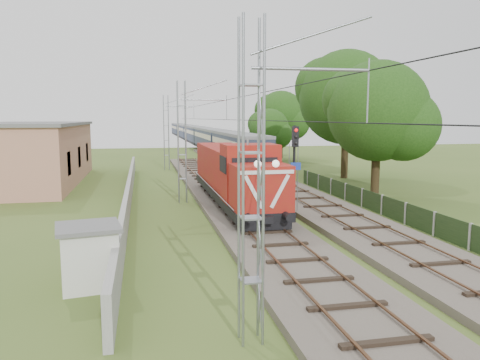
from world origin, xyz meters
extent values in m
plane|color=#425A21|center=(0.00, 0.00, 0.00)|extent=(140.00, 140.00, 0.00)
cube|color=#6B6054|center=(0.00, 7.00, 0.15)|extent=(4.20, 70.00, 0.30)
cube|color=black|center=(0.00, 7.00, 0.35)|extent=(2.40, 70.00, 0.10)
cube|color=brown|center=(-0.85, 7.00, 0.42)|extent=(0.08, 70.00, 0.05)
cube|color=brown|center=(0.85, 7.00, 0.42)|extent=(0.08, 70.00, 0.05)
cube|color=#6B6054|center=(5.00, 20.00, 0.15)|extent=(4.20, 80.00, 0.30)
cube|color=black|center=(5.00, 20.00, 0.35)|extent=(2.40, 80.00, 0.10)
cube|color=brown|center=(4.15, 20.00, 0.42)|extent=(0.08, 80.00, 0.05)
cube|color=brown|center=(5.85, 20.00, 0.42)|extent=(0.08, 80.00, 0.05)
cylinder|color=gray|center=(-1.50, -8.00, 6.80)|extent=(3.00, 0.08, 0.08)
cylinder|color=gray|center=(-1.50, 12.00, 6.80)|extent=(3.00, 0.08, 0.08)
cylinder|color=gray|center=(-1.50, 32.00, 6.80)|extent=(3.00, 0.08, 0.08)
cylinder|color=black|center=(0.00, 12.00, 5.50)|extent=(0.03, 70.00, 0.03)
cylinder|color=black|center=(0.00, 12.00, 6.80)|extent=(0.03, 70.00, 0.03)
cube|color=#9E9E99|center=(-6.50, 12.00, 0.75)|extent=(0.25, 40.00, 1.50)
cube|color=#B0775F|center=(-15.00, 24.00, 2.50)|extent=(8.00, 20.00, 5.00)
cube|color=#606060|center=(-15.00, 24.00, 5.10)|extent=(8.40, 20.40, 0.25)
cube|color=black|center=(-11.05, 18.00, 2.20)|extent=(0.10, 1.60, 1.80)
cube|color=black|center=(-11.05, 24.00, 2.20)|extent=(0.10, 1.60, 1.80)
cube|color=black|center=(-11.05, 30.00, 2.20)|extent=(0.10, 1.60, 1.80)
cube|color=black|center=(8.00, 3.00, 0.60)|extent=(0.05, 32.00, 1.15)
cube|color=#9E9E99|center=(8.00, 18.00, 0.60)|extent=(0.12, 0.12, 1.20)
cube|color=black|center=(0.00, 9.67, 0.97)|extent=(2.85, 16.14, 0.47)
cube|color=black|center=(0.00, 4.45, 0.69)|extent=(2.09, 3.42, 0.47)
cube|color=black|center=(0.00, 14.89, 0.69)|extent=(2.09, 3.42, 0.47)
cube|color=black|center=(0.00, 1.69, 0.59)|extent=(2.47, 0.24, 0.33)
cube|color=maroon|center=(0.00, 2.78, 2.30)|extent=(2.75, 2.37, 2.18)
sphere|color=white|center=(-0.43, 1.64, 3.54)|extent=(0.34, 0.34, 0.34)
sphere|color=white|center=(0.43, 1.64, 3.54)|extent=(0.34, 0.34, 0.34)
cube|color=silver|center=(-0.62, 1.58, 2.25)|extent=(0.95, 0.06, 1.59)
cube|color=silver|center=(0.62, 1.58, 2.25)|extent=(0.95, 0.06, 1.59)
cube|color=silver|center=(0.00, 1.58, 3.16)|extent=(2.56, 0.06, 0.17)
cube|color=maroon|center=(0.00, 5.11, 2.73)|extent=(2.85, 2.28, 3.04)
cube|color=black|center=(0.00, 3.95, 3.20)|extent=(2.37, 0.06, 0.85)
cube|color=maroon|center=(0.00, 11.99, 2.44)|extent=(2.66, 11.49, 2.47)
cylinder|color=black|center=(0.00, 9.10, 3.82)|extent=(0.42, 0.42, 0.38)
cylinder|color=gray|center=(-0.28, 4.35, 4.39)|extent=(0.11, 0.11, 0.33)
cylinder|color=gray|center=(0.28, 4.35, 4.39)|extent=(0.11, 0.11, 0.33)
cube|color=black|center=(5.00, 32.62, 0.87)|extent=(2.72, 20.65, 0.47)
cube|color=#2C394A|center=(5.00, 32.62, 2.37)|extent=(2.82, 20.65, 2.53)
cube|color=beige|center=(5.00, 32.62, 2.84)|extent=(2.85, 19.82, 0.70)
cube|color=slate|center=(5.00, 32.62, 3.78)|extent=(2.86, 20.65, 0.33)
cube|color=black|center=(5.00, 54.20, 0.87)|extent=(2.72, 20.65, 0.47)
cube|color=#2C394A|center=(5.00, 54.20, 2.37)|extent=(2.82, 20.65, 2.53)
cube|color=beige|center=(5.00, 54.20, 2.84)|extent=(2.85, 19.82, 0.70)
cube|color=slate|center=(5.00, 54.20, 3.78)|extent=(2.86, 20.65, 0.33)
cube|color=black|center=(5.00, 75.79, 0.87)|extent=(2.72, 20.65, 0.47)
cube|color=#2C394A|center=(5.00, 75.79, 2.37)|extent=(2.82, 20.65, 2.53)
cube|color=beige|center=(5.00, 75.79, 2.84)|extent=(2.85, 19.82, 0.70)
cube|color=slate|center=(5.00, 75.79, 3.78)|extent=(2.86, 20.65, 0.33)
cube|color=black|center=(5.00, 97.37, 0.87)|extent=(2.72, 20.65, 0.47)
cube|color=#2C394A|center=(5.00, 97.37, 2.37)|extent=(2.82, 20.65, 2.53)
cube|color=beige|center=(5.00, 97.37, 2.84)|extent=(2.85, 19.82, 0.70)
cube|color=slate|center=(5.00, 97.37, 3.78)|extent=(2.86, 20.65, 0.33)
cube|color=black|center=(5.00, 118.95, 0.87)|extent=(2.72, 20.65, 0.47)
cube|color=#2C394A|center=(5.00, 118.95, 2.37)|extent=(2.82, 20.65, 2.53)
cube|color=beige|center=(5.00, 118.95, 2.84)|extent=(2.85, 19.82, 0.70)
cube|color=slate|center=(5.00, 118.95, 3.78)|extent=(2.86, 20.65, 0.33)
cylinder|color=black|center=(2.82, 6.17, 2.60)|extent=(0.15, 0.15, 5.21)
cube|color=black|center=(2.82, 6.01, 4.58)|extent=(0.40, 0.29, 1.15)
sphere|color=red|center=(2.82, 5.89, 4.95)|extent=(0.19, 0.19, 0.19)
sphere|color=black|center=(2.82, 5.89, 4.58)|extent=(0.19, 0.19, 0.19)
sphere|color=black|center=(2.82, 5.89, 4.22)|extent=(0.19, 0.19, 0.19)
cube|color=#1B3AA7|center=(2.87, 6.04, 2.92)|extent=(0.57, 0.16, 0.42)
cube|color=silver|center=(-7.40, -3.13, 0.98)|extent=(2.05, 2.05, 1.95)
cube|color=#606060|center=(-7.40, -3.13, 2.04)|extent=(2.35, 2.35, 0.13)
cylinder|color=#382917|center=(10.70, 11.51, 2.16)|extent=(0.60, 0.60, 4.32)
sphere|color=#1A3A0F|center=(10.70, 11.51, 6.09)|extent=(7.08, 7.08, 7.08)
sphere|color=#1A3A0F|center=(12.12, 10.45, 5.11)|extent=(4.95, 4.95, 4.95)
sphere|color=#1A3A0F|center=(9.46, 12.75, 6.88)|extent=(4.60, 4.60, 4.60)
cylinder|color=#382917|center=(12.96, 21.73, 2.65)|extent=(0.64, 0.64, 5.30)
sphere|color=#1A3A0F|center=(12.96, 21.73, 7.47)|extent=(8.68, 8.68, 8.68)
sphere|color=#1A3A0F|center=(14.70, 20.43, 6.27)|extent=(6.08, 6.08, 6.08)
sphere|color=#1A3A0F|center=(11.44, 23.25, 8.44)|extent=(5.64, 5.64, 5.64)
cylinder|color=#382917|center=(9.86, 37.21, 1.52)|extent=(0.49, 0.49, 3.03)
sphere|color=#1A3A0F|center=(9.86, 37.21, 4.27)|extent=(4.96, 4.96, 4.96)
sphere|color=#1A3A0F|center=(10.85, 36.46, 3.58)|extent=(3.47, 3.47, 3.47)
sphere|color=#1A3A0F|center=(8.99, 38.07, 4.82)|extent=(3.22, 3.22, 3.22)
cylinder|color=#382917|center=(13.37, 43.86, 2.09)|extent=(0.64, 0.64, 4.19)
sphere|color=#1A3A0F|center=(13.37, 43.86, 5.90)|extent=(6.86, 6.86, 6.86)
sphere|color=#1A3A0F|center=(14.74, 42.83, 4.95)|extent=(4.80, 4.80, 4.80)
sphere|color=#1A3A0F|center=(12.17, 45.06, 6.67)|extent=(4.46, 4.46, 4.46)
camera|label=1|loc=(-5.57, -18.95, 5.64)|focal=35.00mm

